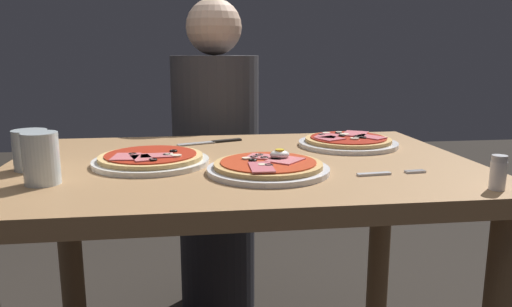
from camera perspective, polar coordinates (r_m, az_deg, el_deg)
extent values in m
cube|color=#9E754C|center=(1.19, -1.71, -1.78)|extent=(1.11, 0.76, 0.04)
cylinder|color=brown|center=(1.65, -20.62, -12.12)|extent=(0.07, 0.07, 0.69)
cylinder|color=brown|center=(1.72, 14.10, -10.71)|extent=(0.07, 0.07, 0.69)
cylinder|color=white|center=(1.07, 1.42, -1.91)|extent=(0.27, 0.27, 0.01)
cylinder|color=tan|center=(1.07, 1.42, -1.33)|extent=(0.24, 0.24, 0.01)
cylinder|color=red|center=(1.07, 1.43, -0.99)|extent=(0.21, 0.21, 0.00)
torus|color=black|center=(1.10, -0.23, -0.44)|extent=(0.02, 0.02, 0.00)
torus|color=black|center=(1.02, 1.48, -1.37)|extent=(0.02, 0.02, 0.00)
torus|color=black|center=(1.09, 0.97, -0.51)|extent=(0.02, 0.02, 0.00)
torus|color=black|center=(1.12, 0.38, -0.20)|extent=(0.02, 0.02, 0.00)
torus|color=black|center=(1.07, -0.39, -0.77)|extent=(0.02, 0.02, 0.00)
cube|color=#D16B70|center=(1.07, 3.42, -0.75)|extent=(0.10, 0.10, 0.00)
cube|color=#D16B70|center=(1.10, 1.12, -0.40)|extent=(0.10, 0.08, 0.00)
cube|color=#C65B66|center=(1.01, 0.63, -1.59)|extent=(0.05, 0.09, 0.00)
cylinder|color=beige|center=(1.02, 0.71, -1.34)|extent=(0.02, 0.02, 0.00)
cylinder|color=beige|center=(1.09, -1.30, -0.58)|extent=(0.02, 0.02, 0.00)
ellipsoid|color=white|center=(1.09, 2.76, -0.12)|extent=(0.04, 0.03, 0.02)
cylinder|color=yellow|center=(1.09, 2.76, 0.40)|extent=(0.02, 0.02, 0.00)
cylinder|color=white|center=(1.18, -12.07, -0.93)|extent=(0.27, 0.27, 0.01)
cylinder|color=#DBB26B|center=(1.17, -12.09, -0.41)|extent=(0.24, 0.24, 0.01)
cylinder|color=#B72D19|center=(1.17, -12.10, -0.10)|extent=(0.21, 0.21, 0.00)
torus|color=black|center=(1.14, -10.29, -0.15)|extent=(0.02, 0.02, 0.00)
torus|color=black|center=(1.10, -11.87, -0.71)|extent=(0.02, 0.02, 0.00)
torus|color=black|center=(1.17, -14.13, -0.08)|extent=(0.02, 0.02, 0.00)
torus|color=black|center=(1.18, -9.55, 0.29)|extent=(0.02, 0.02, 0.00)
cube|color=#D16B70|center=(1.12, -13.09, -0.52)|extent=(0.06, 0.08, 0.00)
cube|color=#D16B70|center=(1.14, -14.87, -0.36)|extent=(0.06, 0.08, 0.00)
cube|color=#D16B70|center=(1.14, -11.40, -0.24)|extent=(0.08, 0.05, 0.00)
cylinder|color=beige|center=(1.13, -9.21, -0.25)|extent=(0.02, 0.02, 0.00)
cylinder|color=beige|center=(1.14, -9.99, -0.14)|extent=(0.02, 0.02, 0.00)
cylinder|color=white|center=(1.40, 10.62, 1.12)|extent=(0.28, 0.28, 0.01)
cylinder|color=tan|center=(1.40, 10.63, 1.56)|extent=(0.24, 0.24, 0.01)
cylinder|color=#A82314|center=(1.40, 10.64, 1.83)|extent=(0.21, 0.21, 0.00)
torus|color=black|center=(1.39, 11.72, 1.88)|extent=(0.02, 0.02, 0.00)
torus|color=black|center=(1.41, 9.91, 2.07)|extent=(0.02, 0.02, 0.00)
torus|color=black|center=(1.45, 9.51, 2.36)|extent=(0.02, 0.02, 0.00)
torus|color=black|center=(1.37, 11.52, 1.76)|extent=(0.02, 0.02, 0.00)
torus|color=black|center=(1.41, 7.60, 2.17)|extent=(0.02, 0.02, 0.00)
torus|color=black|center=(1.39, 12.34, 1.83)|extent=(0.02, 0.02, 0.00)
cube|color=#C65B66|center=(1.40, 13.12, 1.88)|extent=(0.09, 0.10, 0.00)
cube|color=#C65B66|center=(1.45, 11.41, 2.27)|extent=(0.10, 0.11, 0.00)
cube|color=#C65B66|center=(1.40, 8.26, 2.03)|extent=(0.09, 0.10, 0.00)
cube|color=#C65B66|center=(1.35, 8.59, 1.73)|extent=(0.08, 0.08, 0.00)
cylinder|color=beige|center=(1.36, 11.36, 1.71)|extent=(0.02, 0.02, 0.00)
cylinder|color=beige|center=(1.43, 10.25, 2.19)|extent=(0.03, 0.03, 0.00)
cylinder|color=beige|center=(1.46, 9.62, 2.43)|extent=(0.02, 0.02, 0.00)
cylinder|color=beige|center=(1.44, 8.15, 2.36)|extent=(0.02, 0.02, 0.00)
cylinder|color=silver|center=(1.20, -24.66, 0.38)|extent=(0.08, 0.08, 0.09)
cylinder|color=silver|center=(1.20, -24.58, -0.61)|extent=(0.07, 0.07, 0.05)
cylinder|color=silver|center=(1.06, -23.65, -0.53)|extent=(0.07, 0.07, 0.10)
cylinder|color=silver|center=(1.06, -23.57, -1.58)|extent=(0.06, 0.06, 0.06)
cube|color=silver|center=(1.08, 13.52, -2.33)|extent=(0.08, 0.02, 0.00)
cube|color=silver|center=(1.12, 18.15, -2.08)|extent=(0.05, 0.01, 0.00)
cube|color=silver|center=(1.12, 18.03, -2.03)|extent=(0.05, 0.01, 0.00)
cube|color=silver|center=(1.13, 17.91, -1.98)|extent=(0.05, 0.01, 0.00)
cube|color=silver|center=(1.13, 17.80, -1.93)|extent=(0.05, 0.01, 0.00)
cube|color=silver|center=(1.41, -6.95, 1.18)|extent=(0.11, 0.06, 0.00)
cube|color=black|center=(1.44, -3.42, 1.50)|extent=(0.09, 0.05, 0.01)
cylinder|color=white|center=(1.04, 26.26, -2.32)|extent=(0.03, 0.03, 0.05)
cylinder|color=silver|center=(1.03, 26.42, -0.52)|extent=(0.03, 0.03, 0.01)
cylinder|color=black|center=(1.97, -4.46, -11.16)|extent=(0.29, 0.29, 0.46)
cylinder|color=#38383D|center=(1.83, -4.71, 3.11)|extent=(0.32, 0.32, 0.52)
sphere|color=beige|center=(1.81, -4.90, 14.42)|extent=(0.20, 0.20, 0.20)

